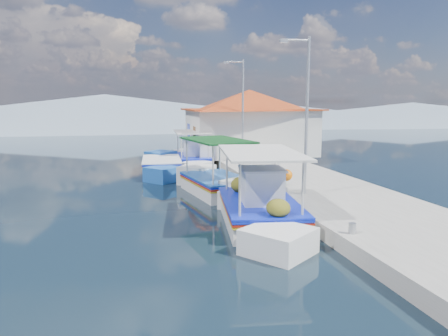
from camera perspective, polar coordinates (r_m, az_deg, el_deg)
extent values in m
plane|color=black|center=(13.93, -3.55, -8.19)|extent=(160.00, 160.00, 0.00)
cube|color=#A09C96|center=(21.13, 9.57, -1.67)|extent=(5.00, 44.00, 0.50)
cylinder|color=#A5A8AD|center=(12.28, 16.89, -7.78)|extent=(0.20, 0.20, 0.30)
cylinder|color=#A5A8AD|center=(16.64, 8.26, -3.11)|extent=(0.20, 0.20, 0.30)
cylinder|color=#A5A8AD|center=(22.24, 2.61, 0.02)|extent=(0.20, 0.20, 0.30)
cylinder|color=#A5A8AD|center=(28.00, -0.75, 1.88)|extent=(0.20, 0.20, 0.30)
cube|color=white|center=(14.54, 4.80, -6.52)|extent=(2.94, 4.87, 1.00)
cube|color=white|center=(17.20, 0.36, -3.61)|extent=(2.34, 2.34, 1.11)
cube|color=white|center=(12.08, 11.04, -9.91)|extent=(2.28, 2.28, 0.95)
cube|color=#0E22BA|center=(14.42, 4.83, -4.74)|extent=(3.03, 5.01, 0.06)
cube|color=#9D1E0D|center=(14.44, 4.82, -5.07)|extent=(3.03, 5.01, 0.05)
cube|color=gold|center=(14.46, 4.82, -5.35)|extent=(3.03, 5.01, 0.04)
cube|color=#0E22BA|center=(14.40, 4.83, -4.45)|extent=(3.05, 4.97, 0.05)
cube|color=brown|center=(14.41, 4.83, -4.58)|extent=(2.75, 4.75, 0.05)
cube|color=white|center=(14.01, 5.43, -2.54)|extent=(1.46, 1.54, 1.16)
cube|color=silver|center=(13.90, 5.47, -0.11)|extent=(1.59, 1.66, 0.06)
cylinder|color=beige|center=(15.62, -1.31, -0.32)|extent=(0.07, 0.07, 1.69)
cylinder|color=beige|center=(16.34, 4.83, 0.06)|extent=(0.07, 0.07, 1.69)
cylinder|color=beige|center=(12.13, 4.94, -3.06)|extent=(0.07, 0.07, 1.69)
cylinder|color=beige|center=(13.05, 12.29, -2.38)|extent=(0.07, 0.07, 1.69)
cube|color=silver|center=(14.11, 4.92, 2.12)|extent=(3.06, 4.88, 0.07)
ellipsoid|color=#505316|center=(15.49, 1.03, -2.45)|extent=(0.80, 0.88, 0.60)
ellipsoid|color=#505316|center=(16.26, 2.74, -2.08)|extent=(0.68, 0.74, 0.51)
ellipsoid|color=#505316|center=(12.82, 9.46, -5.14)|extent=(0.72, 0.79, 0.54)
sphere|color=orange|center=(15.28, 7.39, -0.80)|extent=(0.42, 0.42, 0.42)
cube|color=white|center=(18.95, -0.97, -2.83)|extent=(2.77, 4.23, 1.00)
cube|color=white|center=(21.51, -1.23, -1.07)|extent=(2.11, 2.11, 1.11)
cube|color=white|center=(16.46, -0.65, -4.65)|extent=(2.05, 2.05, 0.95)
cube|color=#0E22BA|center=(18.86, -0.97, -1.45)|extent=(2.85, 4.36, 0.06)
cube|color=#9D1E0D|center=(18.87, -0.97, -1.71)|extent=(2.85, 4.36, 0.05)
cube|color=gold|center=(18.89, -0.97, -1.93)|extent=(2.85, 4.36, 0.04)
cube|color=#1C56AB|center=(18.84, -0.98, -1.23)|extent=(2.86, 4.32, 0.05)
cube|color=brown|center=(18.85, -0.98, -1.33)|extent=(2.59, 4.12, 0.05)
cylinder|color=beige|center=(20.34, -3.52, 1.82)|extent=(0.07, 0.07, 1.68)
cylinder|color=beige|center=(20.39, 1.22, 1.85)|extent=(0.07, 0.07, 1.68)
cylinder|color=beige|center=(17.08, -3.61, 0.44)|extent=(0.07, 0.07, 1.68)
cylinder|color=beige|center=(17.14, 2.03, 0.49)|extent=(0.07, 0.07, 1.68)
cube|color=#0D4217|center=(18.62, -0.99, 3.78)|extent=(2.87, 4.25, 0.07)
cube|color=#1C56AB|center=(24.60, -8.39, -0.14)|extent=(2.32, 4.04, 1.09)
cube|color=#1C56AB|center=(27.14, -9.25, 0.98)|extent=(2.09, 2.09, 1.20)
cube|color=#1C56AB|center=(22.14, -7.37, -1.13)|extent=(2.03, 2.03, 1.03)
cube|color=#0E22BA|center=(24.53, -8.41, 1.02)|extent=(2.39, 4.16, 0.07)
cube|color=#9D1E0D|center=(24.54, -8.41, 0.81)|extent=(2.39, 4.16, 0.06)
cube|color=gold|center=(24.55, -8.40, 0.62)|extent=(2.39, 4.16, 0.05)
cube|color=white|center=(24.52, -8.42, 1.21)|extent=(2.41, 4.12, 0.06)
cube|color=brown|center=(24.52, -8.42, 1.13)|extent=(2.16, 3.95, 0.06)
cube|color=white|center=(27.04, -4.27, 0.66)|extent=(2.22, 3.96, 0.91)
cube|color=white|center=(29.52, -5.33, 1.57)|extent=(2.04, 2.04, 1.00)
cube|color=white|center=(24.64, -3.05, -0.14)|extent=(1.99, 1.99, 0.86)
cube|color=#0E22BA|center=(26.98, -4.28, 1.55)|extent=(2.28, 4.08, 0.06)
cube|color=#9D1E0D|center=(26.99, -4.28, 1.39)|extent=(2.28, 4.08, 0.05)
cube|color=gold|center=(27.00, -4.28, 1.24)|extent=(2.28, 4.08, 0.04)
cube|color=#0E22BA|center=(26.97, -4.29, 1.69)|extent=(2.30, 4.04, 0.05)
cube|color=brown|center=(26.98, -4.29, 1.63)|extent=(2.05, 3.88, 0.05)
cube|color=white|center=(26.64, -4.17, 2.67)|extent=(1.17, 1.30, 1.05)
cube|color=silver|center=(26.58, -4.18, 3.84)|extent=(1.28, 1.40, 0.06)
cylinder|color=beige|center=(28.32, -6.59, 3.50)|extent=(0.07, 0.07, 1.53)
cylinder|color=beige|center=(28.64, -3.41, 3.60)|extent=(0.07, 0.07, 1.53)
cylinder|color=beige|center=(25.15, -5.32, 2.84)|extent=(0.07, 0.07, 1.53)
cylinder|color=beige|center=(25.51, -1.77, 2.96)|extent=(0.07, 0.07, 1.53)
cube|color=silver|center=(26.83, -4.32, 4.87)|extent=(2.32, 3.97, 0.07)
cube|color=white|center=(29.44, 3.40, 4.85)|extent=(8.00, 6.00, 3.00)
cube|color=#A63717|center=(29.37, 3.43, 7.87)|extent=(8.64, 6.48, 0.10)
pyramid|color=#A63717|center=(29.36, 3.44, 9.14)|extent=(10.49, 10.49, 1.40)
cube|color=brown|center=(27.61, -3.96, 3.53)|extent=(0.06, 1.00, 2.00)
cube|color=#0E22BA|center=(30.02, -4.75, 5.11)|extent=(0.06, 1.20, 0.90)
cylinder|color=#A5A8AD|center=(16.60, 11.07, 6.71)|extent=(0.12, 0.12, 6.00)
cylinder|color=#A5A8AD|center=(16.55, 9.73, 16.64)|extent=(1.00, 0.08, 0.08)
cube|color=#A5A8AD|center=(16.35, 8.04, 16.59)|extent=(0.30, 0.14, 0.14)
cylinder|color=#A5A8AD|center=(25.08, 2.54, 7.58)|extent=(0.12, 0.12, 6.00)
cylinder|color=#A5A8AD|center=(25.04, 1.45, 14.11)|extent=(1.00, 0.08, 0.08)
cube|color=#A5A8AD|center=(24.92, 0.30, 14.02)|extent=(0.30, 0.14, 0.14)
cone|color=slate|center=(69.20, -15.69, 7.27)|extent=(96.00, 96.00, 5.50)
cone|color=slate|center=(74.33, 8.29, 6.95)|extent=(76.80, 76.80, 3.80)
cone|color=slate|center=(86.66, 23.97, 6.68)|extent=(89.60, 89.60, 4.20)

